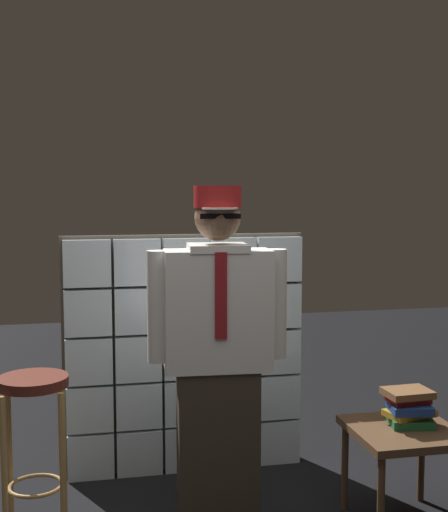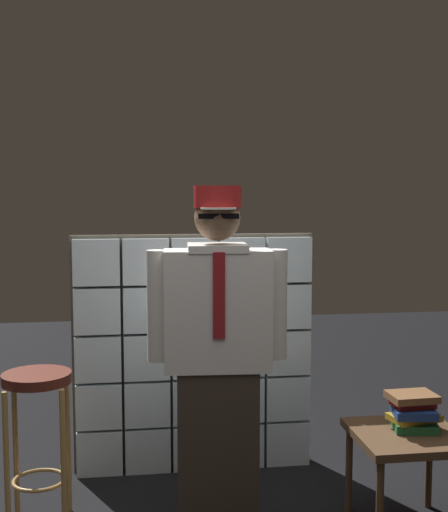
% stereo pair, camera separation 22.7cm
% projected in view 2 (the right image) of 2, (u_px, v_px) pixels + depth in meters
% --- Properties ---
extents(glass_block_wall, '(1.44, 0.10, 1.44)m').
position_uv_depth(glass_block_wall, '(195.00, 355.00, 4.09)').
color(glass_block_wall, silver).
rests_on(glass_block_wall, ground).
extents(standing_person, '(0.68, 0.30, 1.71)m').
position_uv_depth(standing_person, '(217.00, 355.00, 3.32)').
color(standing_person, '#382D23').
rests_on(standing_person, ground).
extents(bar_stool, '(0.34, 0.34, 0.78)m').
position_uv_depth(bar_stool, '(38.00, 413.00, 3.40)').
color(bar_stool, '#592319').
rests_on(bar_stool, ground).
extents(side_table, '(0.52, 0.52, 0.50)m').
position_uv_depth(side_table, '(407.00, 445.00, 3.36)').
color(side_table, '#513823').
rests_on(side_table, ground).
extents(book_stack, '(0.27, 0.23, 0.18)m').
position_uv_depth(book_stack, '(413.00, 412.00, 3.39)').
color(book_stack, '#1E592D').
rests_on(book_stack, side_table).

